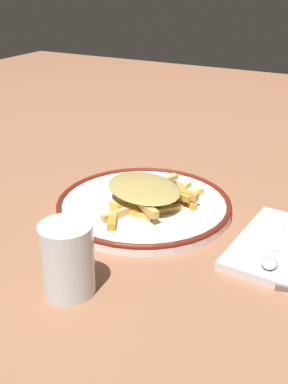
{
  "coord_description": "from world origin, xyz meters",
  "views": [
    {
      "loc": [
        -0.35,
        0.64,
        0.38
      ],
      "look_at": [
        0.0,
        0.0,
        0.03
      ],
      "focal_mm": 44.43,
      "sensor_mm": 36.0,
      "label": 1
    }
  ],
  "objects_px": {
    "fries_heap": "(147,192)",
    "plate": "(144,205)",
    "water_glass": "(68,259)",
    "spoon": "(273,251)"
  },
  "relations": [
    {
      "from": "fries_heap",
      "to": "plate",
      "type": "bearing_deg",
      "value": 33.65
    },
    {
      "from": "plate",
      "to": "water_glass",
      "type": "relative_size",
      "value": 3.11
    },
    {
      "from": "water_glass",
      "to": "plate",
      "type": "bearing_deg",
      "value": -84.58
    },
    {
      "from": "plate",
      "to": "fries_heap",
      "type": "height_order",
      "value": "fries_heap"
    },
    {
      "from": "plate",
      "to": "fries_heap",
      "type": "distance_m",
      "value": 0.03
    },
    {
      "from": "plate",
      "to": "spoon",
      "type": "relative_size",
      "value": 1.97
    },
    {
      "from": "spoon",
      "to": "water_glass",
      "type": "relative_size",
      "value": 1.58
    },
    {
      "from": "fries_heap",
      "to": "spoon",
      "type": "distance_m",
      "value": 0.24
    },
    {
      "from": "fries_heap",
      "to": "water_glass",
      "type": "bearing_deg",
      "value": 94.26
    },
    {
      "from": "spoon",
      "to": "plate",
      "type": "bearing_deg",
      "value": -13.11
    }
  ]
}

